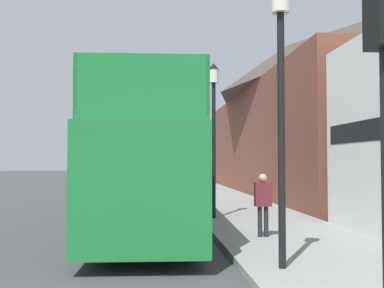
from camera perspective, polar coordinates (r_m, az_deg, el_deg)
ground_plane at (r=25.73m, az=-12.16°, el=-6.66°), size 144.00×144.00×0.00m
sidewalk at (r=22.81m, az=3.83°, el=-7.10°), size 3.82×108.00×0.14m
brick_terrace_rear at (r=28.64m, az=12.07°, el=3.12°), size 6.00×25.93×9.30m
tour_bus at (r=12.85m, az=-5.18°, el=-3.21°), size 2.87×9.86×4.01m
parked_car_ahead_of_bus at (r=20.86m, az=-3.86°, el=-5.85°), size 1.89×3.94×1.47m
pedestrian_third at (r=11.41m, az=8.99°, el=-6.89°), size 0.41×0.23×1.56m
lamp_post_nearest at (r=8.28m, az=11.22°, el=9.50°), size 0.35×0.35×5.21m
lamp_post_second at (r=15.06m, az=2.77°, el=4.10°), size 0.35×0.35×5.18m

